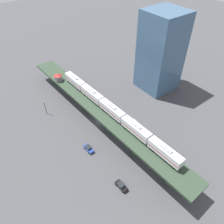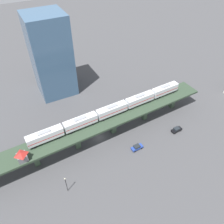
% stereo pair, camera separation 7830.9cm
% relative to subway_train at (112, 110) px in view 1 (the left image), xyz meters
% --- Properties ---
extents(ground_plane, '(400.00, 400.00, 0.00)m').
position_rel_subway_train_xyz_m(ground_plane, '(1.70, -6.72, -10.13)').
color(ground_plane, '#424244').
extents(elevated_viaduct, '(12.52, 92.28, 7.59)m').
position_rel_subway_train_xyz_m(elevated_viaduct, '(1.71, -6.90, -3.61)').
color(elevated_viaduct, '#2C3D2C').
rests_on(elevated_viaduct, ground).
extents(subway_train, '(5.63, 62.46, 4.45)m').
position_rel_subway_train_xyz_m(subway_train, '(0.00, 0.00, 0.00)').
color(subway_train, silver).
rests_on(subway_train, elevated_viaduct).
extents(signal_hut, '(3.36, 3.36, 3.40)m').
position_rel_subway_train_xyz_m(signal_hut, '(5.31, -33.40, -0.74)').
color(signal_hut, slate).
rests_on(signal_hut, elevated_viaduct).
extents(street_car_black, '(2.13, 4.49, 1.89)m').
position_rel_subway_train_xyz_m(street_car_black, '(12.86, 21.82, -9.19)').
color(street_car_black, black).
rests_on(street_car_black, ground).
extents(street_car_blue, '(2.10, 4.47, 1.89)m').
position_rel_subway_train_xyz_m(street_car_blue, '(13.07, 3.32, -9.19)').
color(street_car_blue, '#233D93').
rests_on(street_car_blue, ground).
extents(delivery_truck, '(2.46, 7.23, 3.20)m').
position_rel_subway_train_xyz_m(delivery_truck, '(-7.31, 6.53, -8.37)').
color(delivery_truck, '#333338').
rests_on(delivery_truck, ground).
extents(street_lamp, '(0.44, 0.44, 6.94)m').
position_rel_subway_train_xyz_m(street_lamp, '(16.85, -24.27, -6.03)').
color(street_lamp, black).
rests_on(street_lamp, ground).
extents(office_tower, '(16.00, 16.00, 36.00)m').
position_rel_subway_train_xyz_m(office_tower, '(-35.76, -11.11, 7.87)').
color(office_tower, '#3D5B7A').
rests_on(office_tower, ground).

